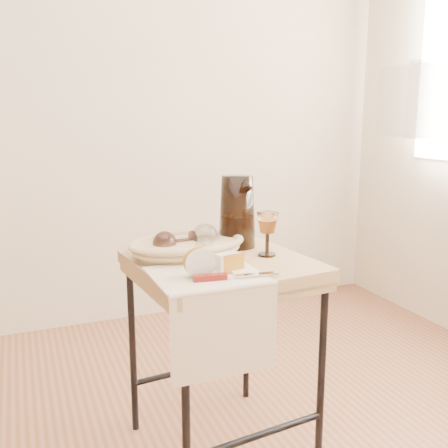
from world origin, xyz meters
name	(u,v)px	position (x,y,z in m)	size (l,w,h in m)	color
wall_back	(68,69)	(0.00, 1.80, 1.35)	(3.60, 0.00, 2.70)	beige
side_table	(222,356)	(0.31, 0.53, 0.34)	(0.53, 0.53, 0.67)	brown
tea_towel	(207,275)	(0.21, 0.39, 0.67)	(0.31, 0.28, 0.01)	#F6E6C8
bread_basket	(188,248)	(0.22, 0.61, 0.70)	(0.34, 0.24, 0.06)	tan
goblet_lying_a	(177,241)	(0.19, 0.62, 0.72)	(0.13, 0.08, 0.08)	#4E2E28
goblet_lying_b	(204,240)	(0.27, 0.59, 0.73)	(0.14, 0.09, 0.09)	white
pitcher	(237,212)	(0.42, 0.66, 0.80)	(0.17, 0.25, 0.29)	black
wine_goblet	(267,234)	(0.47, 0.52, 0.74)	(0.07, 0.07, 0.15)	white
apple_half	(199,262)	(0.18, 0.38, 0.72)	(0.09, 0.05, 0.08)	#B72002
apple_wedge	(227,261)	(0.28, 0.41, 0.70)	(0.07, 0.04, 0.05)	silver
table_knife	(233,275)	(0.26, 0.32, 0.69)	(0.24, 0.03, 0.02)	silver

